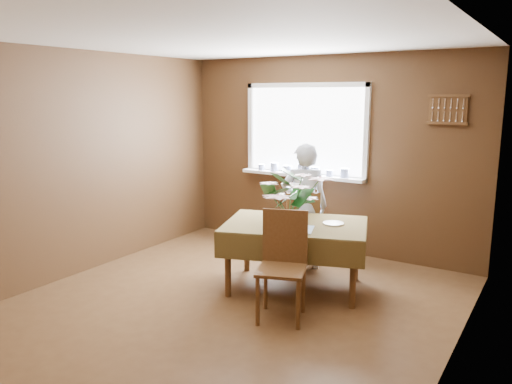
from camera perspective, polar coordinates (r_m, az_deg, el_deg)
The scene contains 14 objects.
floor at distance 4.89m, azimuth -3.52°, elevation -13.23°, with size 4.50×4.50×0.00m, color #4B301A.
ceiling at distance 4.48m, azimuth -3.92°, elevation 17.29°, with size 4.50×4.50×0.00m, color white.
wall_back at distance 6.46m, azimuth 8.06°, elevation 4.20°, with size 4.00×4.00×0.00m, color brown.
wall_left at distance 5.91m, azimuth -19.67°, elevation 3.02°, with size 4.50×4.50×0.00m, color brown.
wall_right at distance 3.74m, azimuth 21.99°, elevation -1.51°, with size 4.50×4.50×0.00m, color brown.
window_assembly at distance 6.53m, azimuth 5.49°, elevation 5.15°, with size 1.72×0.20×1.22m.
spoon_rack at distance 5.94m, azimuth 21.09°, elevation 8.79°, with size 0.44×0.05×0.33m.
dining_table at distance 5.20m, azimuth 4.50°, elevation -4.48°, with size 1.69×1.40×0.71m.
chair_far at distance 5.90m, azimuth 5.26°, elevation -3.84°, with size 0.54×0.54×0.91m.
chair_near at distance 4.59m, azimuth 3.10°, elevation -7.76°, with size 0.54×0.54×0.98m.
seated_woman at distance 5.82m, azimuth 5.52°, elevation -1.63°, with size 0.54×0.35×1.48m, color white.
flower_bouquet at distance 4.97m, azimuth 3.83°, elevation -0.22°, with size 0.61×0.61×0.52m.
side_plate at distance 5.20m, azimuth 8.84°, elevation -3.56°, with size 0.21×0.21×0.01m, color white.
table_knife at distance 4.95m, azimuth 5.64°, elevation -4.21°, with size 0.02×0.21×0.00m, color silver.
Camera 1 is at (2.61, -3.61, 2.01)m, focal length 35.00 mm.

